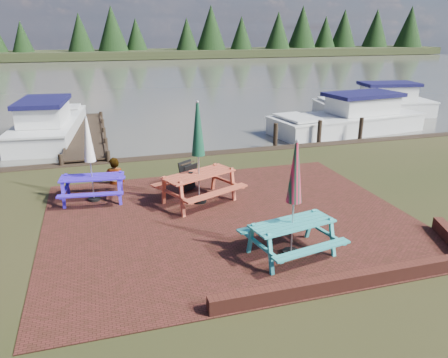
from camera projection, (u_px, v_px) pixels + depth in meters
name	position (u px, v px, depth m)	size (l,w,h in m)	color
ground	(242.00, 236.00, 10.11)	(120.00, 120.00, 0.00)	black
paving	(229.00, 219.00, 11.01)	(9.00, 7.50, 0.02)	#361911
brick_wall	(387.00, 269.00, 8.46)	(6.21, 1.79, 0.30)	#4C1E16
water	(122.00, 76.00, 43.60)	(120.00, 60.00, 0.02)	#4C4A41
far_treeline	(107.00, 36.00, 68.76)	(120.00, 10.00, 8.10)	black
picnic_table_teal	(293.00, 217.00, 8.99)	(2.06, 1.90, 2.48)	teal
picnic_table_red	(199.00, 169.00, 11.74)	(2.55, 2.44, 2.78)	#B5472E
picnic_table_blue	(92.00, 173.00, 11.90)	(1.86, 1.70, 2.35)	#351ACA
chalkboard	(188.00, 177.00, 12.75)	(0.56, 0.77, 0.87)	black
jetty	(85.00, 134.00, 19.33)	(1.76, 9.08, 1.00)	black
boat_jetty	(49.00, 126.00, 19.52)	(3.15, 7.32, 2.06)	silver
boat_near	(349.00, 120.00, 20.81)	(7.73, 3.52, 2.02)	silver
boat_far	(376.00, 105.00, 24.65)	(6.83, 3.30, 2.05)	silver
person	(113.00, 158.00, 13.20)	(0.61, 0.40, 1.67)	gray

